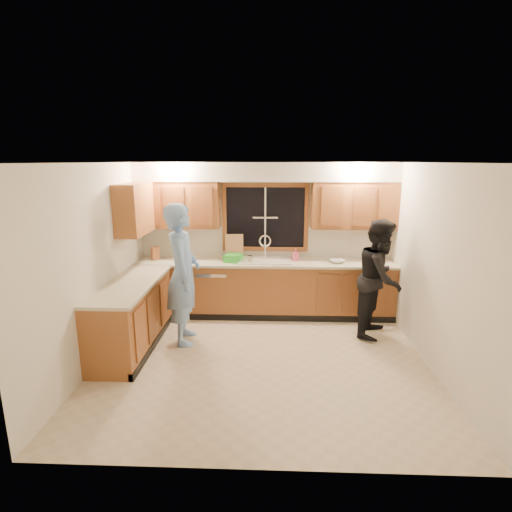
{
  "coord_description": "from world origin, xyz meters",
  "views": [
    {
      "loc": [
        0.11,
        -4.73,
        2.52
      ],
      "look_at": [
        -0.11,
        0.65,
        1.23
      ],
      "focal_mm": 28.0,
      "sensor_mm": 36.0,
      "label": 1
    }
  ],
  "objects": [
    {
      "name": "floor",
      "position": [
        0.0,
        0.0,
        0.0
      ],
      "size": [
        4.2,
        4.2,
        0.0
      ],
      "primitive_type": "plane",
      "color": "beige",
      "rests_on": "ground"
    },
    {
      "name": "ceiling",
      "position": [
        0.0,
        0.0,
        2.5
      ],
      "size": [
        4.2,
        4.2,
        0.0
      ],
      "primitive_type": "plane",
      "rotation": [
        3.14,
        0.0,
        0.0
      ],
      "color": "silver"
    },
    {
      "name": "wall_back",
      "position": [
        0.0,
        1.9,
        1.25
      ],
      "size": [
        4.2,
        0.0,
        4.2
      ],
      "primitive_type": "plane",
      "rotation": [
        1.57,
        0.0,
        0.0
      ],
      "color": "silver",
      "rests_on": "ground"
    },
    {
      "name": "wall_left",
      "position": [
        -2.1,
        0.0,
        1.25
      ],
      "size": [
        0.0,
        3.8,
        3.8
      ],
      "primitive_type": "plane",
      "rotation": [
        1.57,
        0.0,
        1.57
      ],
      "color": "silver",
      "rests_on": "ground"
    },
    {
      "name": "wall_right",
      "position": [
        2.1,
        0.0,
        1.25
      ],
      "size": [
        0.0,
        3.8,
        3.8
      ],
      "primitive_type": "plane",
      "rotation": [
        1.57,
        0.0,
        -1.57
      ],
      "color": "silver",
      "rests_on": "ground"
    },
    {
      "name": "base_cabinets_back",
      "position": [
        0.0,
        1.6,
        0.44
      ],
      "size": [
        4.2,
        0.6,
        0.88
      ],
      "primitive_type": "cube",
      "color": "#9A592C",
      "rests_on": "ground"
    },
    {
      "name": "base_cabinets_left",
      "position": [
        -1.8,
        0.35,
        0.44
      ],
      "size": [
        0.6,
        1.9,
        0.88
      ],
      "primitive_type": "cube",
      "color": "#9A592C",
      "rests_on": "ground"
    },
    {
      "name": "countertop_back",
      "position": [
        0.0,
        1.58,
        0.9
      ],
      "size": [
        4.2,
        0.63,
        0.04
      ],
      "primitive_type": "cube",
      "color": "beige",
      "rests_on": "base_cabinets_back"
    },
    {
      "name": "countertop_left",
      "position": [
        -1.79,
        0.35,
        0.9
      ],
      "size": [
        0.63,
        1.9,
        0.04
      ],
      "primitive_type": "cube",
      "color": "beige",
      "rests_on": "base_cabinets_left"
    },
    {
      "name": "upper_cabinets_left",
      "position": [
        -1.43,
        1.73,
        1.83
      ],
      "size": [
        1.35,
        0.33,
        0.75
      ],
      "primitive_type": "cube",
      "color": "#9A592C",
      "rests_on": "wall_back"
    },
    {
      "name": "upper_cabinets_right",
      "position": [
        1.43,
        1.73,
        1.83
      ],
      "size": [
        1.35,
        0.33,
        0.75
      ],
      "primitive_type": "cube",
      "color": "#9A592C",
      "rests_on": "wall_back"
    },
    {
      "name": "upper_cabinets_return",
      "position": [
        -1.94,
        1.12,
        1.83
      ],
      "size": [
        0.33,
        0.9,
        0.75
      ],
      "primitive_type": "cube",
      "color": "#9A592C",
      "rests_on": "wall_left"
    },
    {
      "name": "soffit",
      "position": [
        0.0,
        1.72,
        2.35
      ],
      "size": [
        4.2,
        0.35,
        0.3
      ],
      "primitive_type": "cube",
      "color": "white",
      "rests_on": "wall_back"
    },
    {
      "name": "window_frame",
      "position": [
        0.0,
        1.89,
        1.6
      ],
      "size": [
        1.44,
        0.03,
        1.14
      ],
      "color": "black",
      "rests_on": "wall_back"
    },
    {
      "name": "sink",
      "position": [
        0.0,
        1.6,
        0.86
      ],
      "size": [
        0.86,
        0.52,
        0.57
      ],
      "color": "white",
      "rests_on": "countertop_back"
    },
    {
      "name": "dishwasher",
      "position": [
        -0.85,
        1.59,
        0.41
      ],
      "size": [
        0.6,
        0.56,
        0.82
      ],
      "primitive_type": "cube",
      "color": "silver",
      "rests_on": "floor"
    },
    {
      "name": "stove",
      "position": [
        -1.8,
        -0.22,
        0.45
      ],
      "size": [
        0.58,
        0.75,
        0.9
      ],
      "primitive_type": "cube",
      "color": "silver",
      "rests_on": "floor"
    },
    {
      "name": "man",
      "position": [
        -1.12,
        0.55,
        0.99
      ],
      "size": [
        0.58,
        0.78,
        1.97
      ],
      "primitive_type": "imported",
      "rotation": [
        0.0,
        0.0,
        1.72
      ],
      "color": "#78A4E2",
      "rests_on": "floor"
    },
    {
      "name": "woman",
      "position": [
        1.69,
        0.89,
        0.86
      ],
      "size": [
        0.95,
        1.04,
        1.73
      ],
      "primitive_type": "imported",
      "rotation": [
        0.0,
        0.0,
        1.13
      ],
      "color": "black",
      "rests_on": "floor"
    },
    {
      "name": "knife_block",
      "position": [
        -1.81,
        1.63,
        1.03
      ],
      "size": [
        0.16,
        0.15,
        0.22
      ],
      "primitive_type": "cube",
      "rotation": [
        0.0,
        0.0,
        0.7
      ],
      "color": "brown",
      "rests_on": "countertop_back"
    },
    {
      "name": "cutting_board",
      "position": [
        -0.52,
        1.82,
        1.12
      ],
      "size": [
        0.31,
        0.13,
        0.4
      ],
      "primitive_type": "cube",
      "rotation": [
        -0.21,
        0.0,
        0.09
      ],
      "color": "tan",
      "rests_on": "countertop_back"
    },
    {
      "name": "dish_crate",
      "position": [
        -0.51,
        1.56,
        0.98
      ],
      "size": [
        0.32,
        0.31,
        0.12
      ],
      "primitive_type": "cube",
      "rotation": [
        0.0,
        0.0,
        -0.26
      ],
      "color": "green",
      "rests_on": "countertop_back"
    },
    {
      "name": "soap_bottle",
      "position": [
        0.51,
        1.7,
        1.02
      ],
      "size": [
        0.11,
        0.11,
        0.2
      ],
      "primitive_type": "imported",
      "rotation": [
        0.0,
        0.0,
        0.24
      ],
      "color": "#F55D84",
      "rests_on": "countertop_back"
    },
    {
      "name": "bowl",
      "position": [
        1.17,
        1.54,
        0.95
      ],
      "size": [
        0.28,
        0.28,
        0.06
      ],
      "primitive_type": "imported",
      "rotation": [
        0.0,
        0.0,
        0.29
      ],
      "color": "silver",
      "rests_on": "countertop_back"
    },
    {
      "name": "can_left",
      "position": [
        -0.22,
        1.46,
        0.98
      ],
      "size": [
        0.08,
        0.08,
        0.11
      ],
      "primitive_type": "cylinder",
      "rotation": [
        0.0,
        0.0,
        -0.28
      ],
      "color": "#C0B194",
      "rests_on": "countertop_back"
    },
    {
      "name": "can_right",
      "position": [
        -0.23,
        1.44,
        0.99
      ],
      "size": [
        0.09,
        0.09,
        0.13
      ],
      "primitive_type": "cylinder",
      "rotation": [
        0.0,
        0.0,
        -0.23
      ],
      "color": "#C0B194",
      "rests_on": "countertop_back"
    }
  ]
}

